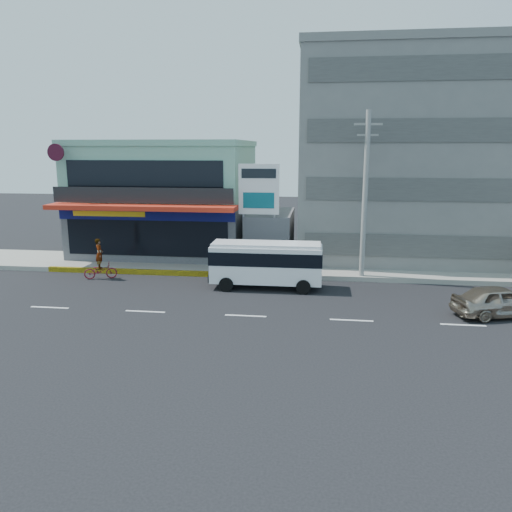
{
  "coord_description": "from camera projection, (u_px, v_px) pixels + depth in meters",
  "views": [
    {
      "loc": [
        3.39,
        -22.49,
        7.88
      ],
      "look_at": [
        0.06,
        3.44,
        2.2
      ],
      "focal_mm": 35.0,
      "sensor_mm": 36.0,
      "label": 1
    }
  ],
  "objects": [
    {
      "name": "utility_pole_near",
      "position": [
        365.0,
        195.0,
        29.22
      ],
      "size": [
        1.6,
        0.3,
        10.0
      ],
      "color": "#999993",
      "rests_on": "ground"
    },
    {
      "name": "satellite_dish",
      "position": [
        269.0,
        213.0,
        33.79
      ],
      "size": [
        1.5,
        1.5,
        0.15
      ],
      "primitive_type": "cylinder",
      "color": "slate",
      "rests_on": "gap_structure"
    },
    {
      "name": "billboard",
      "position": [
        259.0,
        195.0,
        31.82
      ],
      "size": [
        2.6,
        0.18,
        6.9
      ],
      "color": "gray",
      "rests_on": "ground"
    },
    {
      "name": "ground",
      "position": [
        246.0,
        316.0,
        23.89
      ],
      "size": [
        120.0,
        120.0,
        0.0
      ],
      "primitive_type": "plane",
      "color": "black",
      "rests_on": "ground"
    },
    {
      "name": "minibus",
      "position": [
        266.0,
        261.0,
        28.33
      ],
      "size": [
        6.33,
        2.26,
        2.64
      ],
      "color": "white",
      "rests_on": "ground"
    },
    {
      "name": "shop_building",
      "position": [
        168.0,
        201.0,
        37.56
      ],
      "size": [
        12.4,
        11.7,
        8.0
      ],
      "color": "#434247",
      "rests_on": "ground"
    },
    {
      "name": "sidewalk",
      "position": [
        343.0,
        269.0,
        32.44
      ],
      "size": [
        70.0,
        5.0,
        0.3
      ],
      "primitive_type": "cube",
      "color": "gray",
      "rests_on": "ground"
    },
    {
      "name": "sedan",
      "position": [
        500.0,
        301.0,
        23.69
      ],
      "size": [
        4.75,
        2.9,
        1.51
      ],
      "primitive_type": "imported",
      "rotation": [
        0.0,
        0.0,
        1.84
      ],
      "color": "tan",
      "rests_on": "ground"
    },
    {
      "name": "gap_structure",
      "position": [
        271.0,
        237.0,
        35.15
      ],
      "size": [
        3.0,
        6.0,
        3.5
      ],
      "primitive_type": "cube",
      "color": "#434247",
      "rests_on": "ground"
    },
    {
      "name": "motorcycle_rider",
      "position": [
        100.0,
        266.0,
        30.52
      ],
      "size": [
        2.07,
        1.31,
        2.5
      ],
      "color": "#5D0D18",
      "rests_on": "ground"
    },
    {
      "name": "concrete_building",
      "position": [
        414.0,
        160.0,
        35.7
      ],
      "size": [
        16.0,
        12.0,
        14.0
      ],
      "primitive_type": "cube",
      "color": "gray",
      "rests_on": "ground"
    }
  ]
}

